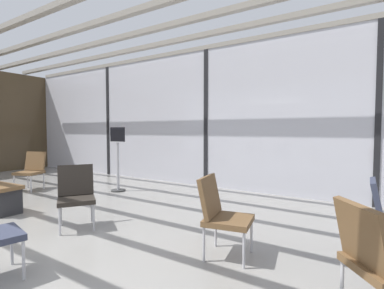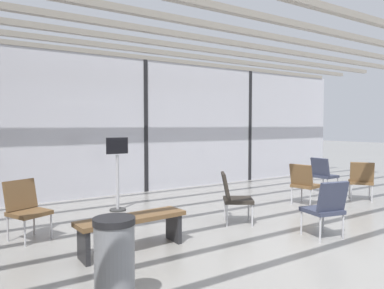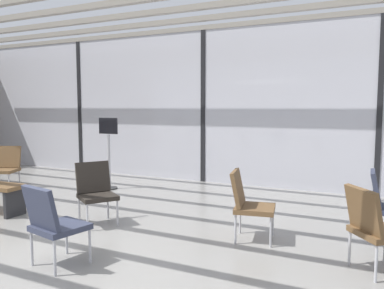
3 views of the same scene
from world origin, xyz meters
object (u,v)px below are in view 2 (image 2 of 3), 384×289
at_px(lounge_chair_4, 323,173).
at_px(waiting_bench, 132,224).
at_px(lounge_chair_1, 26,206).
at_px(info_sign, 117,176).
at_px(lounge_chair_5, 326,206).
at_px(trash_bin, 115,265).
at_px(lounge_chair_0, 304,182).
at_px(parked_airplane, 113,112).
at_px(lounge_chair_2, 233,195).
at_px(lounge_chair_3, 361,179).

distance_m(lounge_chair_4, waiting_bench, 5.87).
relative_size(lounge_chair_1, info_sign, 0.60).
height_order(lounge_chair_5, trash_bin, lounge_chair_5).
bearing_deg(lounge_chair_0, waiting_bench, 87.01).
height_order(parked_airplane, info_sign, parked_airplane).
bearing_deg(lounge_chair_0, lounge_chair_5, 126.35).
distance_m(lounge_chair_2, lounge_chair_4, 3.84).
bearing_deg(lounge_chair_1, lounge_chair_5, -56.68).
bearing_deg(lounge_chair_4, lounge_chair_2, 103.72).
xyz_separation_m(lounge_chair_3, info_sign, (-4.89, 2.08, 0.18)).
height_order(lounge_chair_1, lounge_chair_3, same).
relative_size(lounge_chair_0, trash_bin, 1.01).
xyz_separation_m(lounge_chair_2, trash_bin, (-2.80, -1.72, -0.06)).
bearing_deg(waiting_bench, lounge_chair_5, -26.76).
relative_size(lounge_chair_2, trash_bin, 1.01).
bearing_deg(info_sign, lounge_chair_3, -23.07).
bearing_deg(lounge_chair_3, lounge_chair_0, 37.25).
relative_size(lounge_chair_3, waiting_bench, 0.57).
relative_size(lounge_chair_5, waiting_bench, 0.57).
xyz_separation_m(lounge_chair_4, info_sign, (-5.01, 0.99, 0.18)).
bearing_deg(lounge_chair_3, trash_bin, 66.69).
bearing_deg(lounge_chair_5, info_sign, -48.59).
height_order(lounge_chair_4, waiting_bench, lounge_chair_4).
xyz_separation_m(trash_bin, info_sign, (1.50, 3.68, 0.25)).
height_order(lounge_chair_1, trash_bin, lounge_chair_1).
xyz_separation_m(parked_airplane, lounge_chair_1, (-4.38, -7.78, -1.69)).
height_order(lounge_chair_0, lounge_chair_4, same).
bearing_deg(lounge_chair_4, lounge_chair_3, 172.59).
relative_size(lounge_chair_2, waiting_bench, 0.57).
bearing_deg(parked_airplane, trash_bin, -111.20).
xyz_separation_m(lounge_chair_3, lounge_chair_4, (0.12, 1.09, 0.00)).
bearing_deg(info_sign, parked_airplane, 69.35).
bearing_deg(lounge_chair_1, lounge_chair_2, -41.57).
distance_m(lounge_chair_3, trash_bin, 6.59).
bearing_deg(trash_bin, waiting_bench, 60.39).
bearing_deg(waiting_bench, parked_airplane, 66.14).
height_order(waiting_bench, info_sign, info_sign).
distance_m(lounge_chair_0, lounge_chair_1, 5.32).
bearing_deg(lounge_chair_3, lounge_chair_2, 50.80).
distance_m(lounge_chair_3, waiting_bench, 5.61).
xyz_separation_m(lounge_chair_4, trash_bin, (-6.52, -2.69, -0.06)).
relative_size(lounge_chair_1, trash_bin, 1.01).
bearing_deg(trash_bin, lounge_chair_3, 14.05).
distance_m(lounge_chair_4, lounge_chair_5, 3.92).
bearing_deg(lounge_chair_5, lounge_chair_3, -144.54).
relative_size(lounge_chair_2, info_sign, 0.60).
distance_m(parked_airplane, waiting_bench, 9.85).
bearing_deg(parked_airplane, info_sign, -110.65).
distance_m(parked_airplane, info_sign, 7.44).
relative_size(lounge_chair_1, waiting_bench, 0.57).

